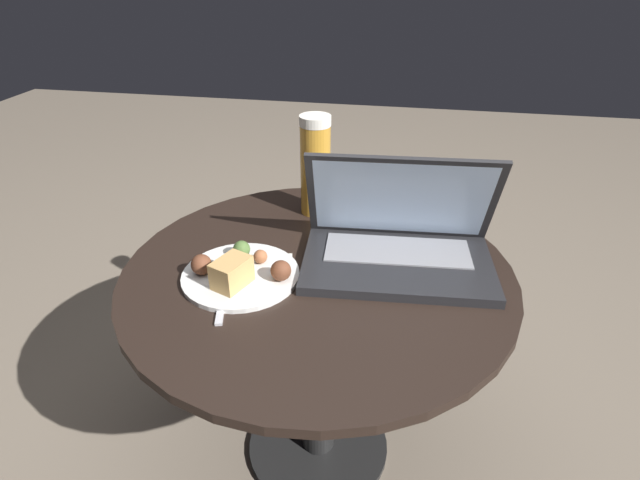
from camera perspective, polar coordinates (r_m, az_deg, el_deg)
The scene contains 7 objects.
ground_plane at distance 1.29m, azimuth -0.21°, elevation -22.45°, with size 6.00×6.00×0.00m, color #726656.
table at distance 1.01m, azimuth -0.25°, elevation -8.63°, with size 0.73×0.73×0.51m.
napkin at distance 0.93m, azimuth -8.55°, elevation -3.72°, with size 0.20×0.16×0.00m.
laptop at distance 0.94m, azimuth 8.95°, elevation -0.18°, with size 0.37×0.24×0.21m.
beer_glass at distance 1.09m, azimuth -0.53°, elevation 8.48°, with size 0.07×0.07×0.22m.
snack_plate at distance 0.91m, azimuth -9.21°, elevation -3.59°, with size 0.21×0.21×0.06m.
fork at distance 0.90m, azimuth -10.84°, elevation -5.22°, with size 0.06×0.18×0.00m.
Camera 1 is at (0.15, -0.77, 1.03)m, focal length 28.00 mm.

